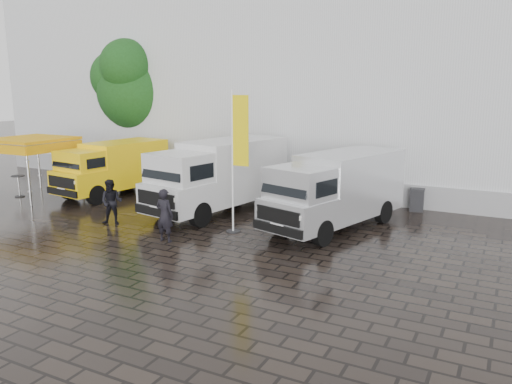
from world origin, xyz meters
TOP-DOWN VIEW (x-y plane):
  - ground at (0.00, 0.00)m, footprint 120.00×120.00m
  - exhibition_hall at (2.00, 16.00)m, footprint 44.00×16.00m
  - hall_plinth at (2.00, 7.95)m, footprint 44.00×0.15m
  - van_yellow at (-8.21, 4.07)m, footprint 2.73×5.63m
  - van_white at (-2.09, 3.67)m, footprint 3.38×6.97m
  - van_silver at (2.94, 3.48)m, footprint 3.75×6.57m
  - canopy_tent at (-11.30, 2.18)m, footprint 3.16×3.16m
  - flagpole at (0.07, 1.39)m, footprint 0.88×0.50m
  - tree at (-10.78, 9.11)m, footprint 4.39×4.39m
  - cocktail_table at (-11.92, 1.82)m, footprint 0.60×0.60m
  - wheelie_bin at (5.14, 7.53)m, footprint 0.63×0.63m
  - person_front at (-1.56, -0.62)m, footprint 0.66×0.43m
  - person_tent at (-4.65, 0.20)m, footprint 1.02×0.93m

SIDE VIEW (x-z plane):
  - ground at x=0.00m, z-range 0.00..0.00m
  - wheelie_bin at x=5.14m, z-range 0.00..0.95m
  - hall_plinth at x=2.00m, z-range 0.00..1.00m
  - cocktail_table at x=-11.92m, z-range 0.00..1.00m
  - person_tent at x=-4.65m, z-range 0.00..1.69m
  - person_front at x=-1.56m, z-range 0.00..1.79m
  - van_yellow at x=-8.21m, z-range 0.00..2.50m
  - van_silver at x=2.94m, z-range 0.00..2.70m
  - van_white at x=-2.09m, z-range 0.00..2.90m
  - canopy_tent at x=-11.30m, z-range 1.20..3.95m
  - flagpole at x=0.07m, z-range 0.29..5.28m
  - tree at x=-10.78m, z-range 1.12..8.99m
  - exhibition_hall at x=2.00m, z-range 0.00..12.00m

